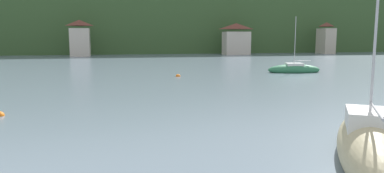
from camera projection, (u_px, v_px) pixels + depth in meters
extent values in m
cube|color=#38562D|center=(130.00, 21.00, 108.18)|extent=(352.00, 42.45, 18.29)
cube|color=beige|center=(80.00, 42.00, 79.99)|extent=(4.19, 3.73, 6.16)
pyramid|color=brown|center=(79.00, 23.00, 79.41)|extent=(4.40, 3.92, 1.31)
cube|color=beige|center=(236.00, 43.00, 87.70)|extent=(6.11, 4.11, 5.52)
pyramid|color=brown|center=(236.00, 26.00, 87.15)|extent=(6.42, 4.32, 1.44)
cube|color=#BCB29E|center=(326.00, 41.00, 92.82)|extent=(3.07, 4.50, 6.46)
pyramid|color=brown|center=(327.00, 24.00, 92.24)|extent=(3.22, 4.72, 1.07)
ellipsoid|color=#CCBC8E|center=(368.00, 147.00, 12.34)|extent=(5.60, 7.33, 1.97)
cylinder|color=#B7B7BC|center=(378.00, 5.00, 11.69)|extent=(0.09, 0.09, 8.48)
cylinder|color=#ADADB2|center=(376.00, 110.00, 10.87)|extent=(1.51, 2.35, 0.08)
cube|color=silver|center=(370.00, 121.00, 12.22)|extent=(2.26, 2.41, 0.77)
ellipsoid|color=#2D754C|center=(294.00, 70.00, 43.13)|extent=(6.52, 2.93, 1.38)
cylinder|color=#B7B7BC|center=(295.00, 42.00, 42.68)|extent=(0.08, 0.08, 5.96)
cylinder|color=#ADADB2|center=(302.00, 61.00, 43.04)|extent=(1.98, 0.36, 0.07)
cube|color=silver|center=(294.00, 65.00, 43.05)|extent=(2.14, 1.59, 0.44)
sphere|color=orange|center=(178.00, 76.00, 38.78)|extent=(0.53, 0.53, 0.53)
sphere|color=orange|center=(0.00, 116.00, 19.34)|extent=(0.49, 0.49, 0.49)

